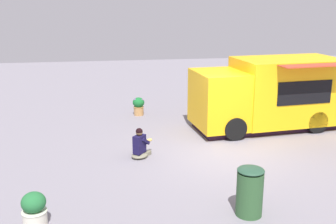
% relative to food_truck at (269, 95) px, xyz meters
% --- Properties ---
extents(ground_plane, '(40.00, 40.00, 0.00)m').
position_rel_food_truck_xyz_m(ground_plane, '(2.26, 2.10, -1.17)').
color(ground_plane, gray).
extents(food_truck, '(5.25, 3.00, 2.41)m').
position_rel_food_truck_xyz_m(food_truck, '(0.00, 0.00, 0.00)').
color(food_truck, yellow).
rests_on(food_truck, ground_plane).
extents(person_customer, '(0.73, 0.73, 0.87)m').
position_rel_food_truck_xyz_m(person_customer, '(4.71, 2.10, -0.84)').
color(person_customer, '#726E59').
rests_on(person_customer, ground_plane).
extents(planter_flowering_near, '(0.46, 0.46, 0.70)m').
position_rel_food_truck_xyz_m(planter_flowering_near, '(4.32, -2.36, -0.79)').
color(planter_flowering_near, '#B2814C').
rests_on(planter_flowering_near, ground_plane).
extents(planter_flowering_far, '(0.50, 0.50, 0.71)m').
position_rel_food_truck_xyz_m(planter_flowering_far, '(7.12, 5.42, -0.82)').
color(planter_flowering_far, beige).
rests_on(planter_flowering_far, ground_plane).
extents(trash_bin, '(0.56, 0.56, 1.05)m').
position_rel_food_truck_xyz_m(trash_bin, '(2.81, 5.70, -0.64)').
color(trash_bin, '#2C532D').
rests_on(trash_bin, ground_plane).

